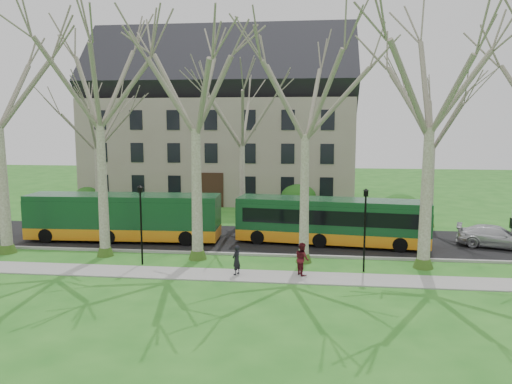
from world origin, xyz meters
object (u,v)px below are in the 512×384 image
bus_follow (331,221)px  pedestrian_a (236,260)px  bus_lead (124,217)px  sedan (496,237)px  pedestrian_b (302,259)px

bus_follow → pedestrian_a: bus_follow is taller
bus_follow → pedestrian_a: size_ratio=7.87×
bus_lead → sedan: 23.73m
pedestrian_a → sedan: bearing=140.8°
bus_lead → pedestrian_a: bus_lead is taller
bus_follow → pedestrian_b: bus_follow is taller
bus_lead → bus_follow: bus_lead is taller
bus_lead → pedestrian_b: bearing=-30.2°
bus_lead → bus_follow: 13.54m
bus_lead → pedestrian_a: size_ratio=8.22×
bus_follow → sedan: bus_follow is taller
sedan → pedestrian_a: size_ratio=3.02×
bus_lead → pedestrian_b: 13.43m
bus_follow → sedan: 10.20m
bus_lead → sedan: (23.70, 0.76, -0.90)m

